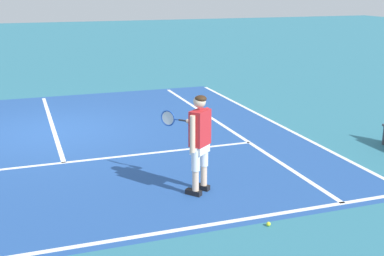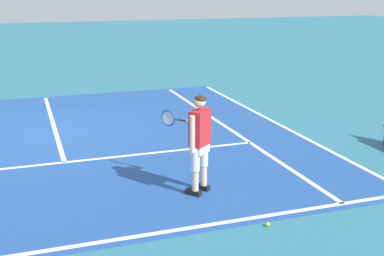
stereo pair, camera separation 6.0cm
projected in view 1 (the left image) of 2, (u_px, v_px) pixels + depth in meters
name	position (u px, v px, depth m)	size (l,w,h in m)	color
ground_plane	(54.00, 131.00, 12.32)	(80.00, 80.00, 0.00)	teal
court_inner_surface	(58.00, 143.00, 11.43)	(10.98, 10.33, 0.00)	#234C93
line_baseline	(90.00, 244.00, 6.92)	(10.98, 0.10, 0.01)	white
line_service	(64.00, 163.00, 10.13)	(8.23, 0.10, 0.01)	white
line_centre_service	(52.00, 123.00, 13.03)	(0.10, 6.40, 0.01)	white
line_singles_right	(225.00, 126.00, 12.74)	(0.10, 9.93, 0.01)	white
line_doubles_right	(273.00, 122.00, 13.18)	(0.10, 9.93, 0.01)	white
tennis_player	(199.00, 137.00, 8.42)	(0.67, 1.19, 1.71)	black
tennis_ball_near_feet	(268.00, 224.00, 7.45)	(0.07, 0.07, 0.07)	#CCE02D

